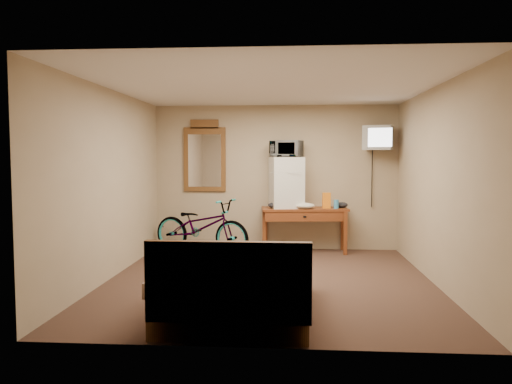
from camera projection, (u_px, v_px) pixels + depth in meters
The scene contains 13 objects.
room at pixel (269, 185), 6.40m from camera, with size 4.60×4.64×2.50m.
desk at pixel (304, 215), 8.40m from camera, with size 1.48×0.69×0.75m.
mini_fridge at pixel (286, 182), 8.43m from camera, with size 0.62×0.61×0.86m.
microwave at pixel (286, 149), 8.39m from camera, with size 0.50×0.34×0.28m, color silver.
snack_bag at pixel (326, 200), 8.33m from camera, with size 0.13×0.08×0.26m, color orange.
blue_cup at pixel (336, 204), 8.31m from camera, with size 0.08×0.08×0.15m, color #398EC5.
cloth_cream at pixel (305, 206), 8.27m from camera, with size 0.32×0.25×0.10m, color beige.
cloth_dark_a at pixel (276, 205), 8.33m from camera, with size 0.28×0.21×0.11m, color black.
cloth_dark_b at pixel (342, 205), 8.44m from camera, with size 0.21×0.17×0.10m, color black.
crt_television at pixel (378, 138), 8.24m from camera, with size 0.55×0.63×0.40m.
wall_mirror at pixel (205, 157), 8.73m from camera, with size 0.74×0.04×1.25m.
bicycle at pixel (201, 226), 8.23m from camera, with size 0.62×1.76×0.93m, color black.
bed at pixel (239, 285), 5.11m from camera, with size 1.49×1.98×0.90m.
Camera 1 is at (0.29, -6.39, 1.61)m, focal length 35.00 mm.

